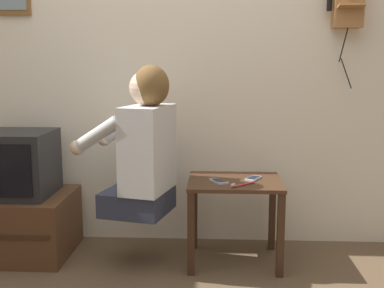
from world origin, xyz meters
name	(u,v)px	position (x,y,z in m)	size (l,w,h in m)	color
wall_back	(166,51)	(0.00, 0.99, 1.27)	(6.80, 0.05, 2.55)	silver
side_table	(235,197)	(0.45, 0.61, 0.41)	(0.55, 0.46, 0.51)	#422819
person	(143,146)	(-0.09, 0.53, 0.72)	(0.59, 0.50, 0.87)	#2D3347
tv_stand	(15,224)	(-0.94, 0.66, 0.19)	(0.72, 0.55, 0.39)	#51331E
television	(14,164)	(-0.91, 0.65, 0.59)	(0.46, 0.42, 0.40)	#232326
cell_phone_held	(219,181)	(0.35, 0.55, 0.52)	(0.11, 0.14, 0.01)	silver
cell_phone_spare	(253,178)	(0.56, 0.63, 0.52)	(0.11, 0.14, 0.01)	silver
toothbrush	(241,185)	(0.48, 0.47, 0.52)	(0.14, 0.13, 0.02)	#D83F4C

